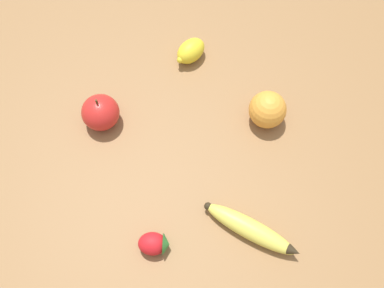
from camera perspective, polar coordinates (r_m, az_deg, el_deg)
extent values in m
plane|color=olive|center=(0.91, 0.34, -1.75)|extent=(3.00, 3.00, 0.00)
ellipsoid|color=#DBCC4C|center=(0.84, 7.39, -10.64)|extent=(0.18, 0.07, 0.04)
cone|color=#2D2314|center=(0.84, 12.84, -13.15)|extent=(0.03, 0.02, 0.03)
sphere|color=#2D2314|center=(0.85, 2.04, -7.90)|extent=(0.01, 0.01, 0.01)
sphere|color=orange|center=(0.93, 9.56, 4.33)|extent=(0.08, 0.08, 0.08)
ellipsoid|color=red|center=(0.83, -5.04, -12.50)|extent=(0.07, 0.06, 0.04)
cone|color=#337A33|center=(0.83, -3.28, -12.59)|extent=(0.03, 0.04, 0.04)
ellipsoid|color=red|center=(0.93, -11.54, 3.95)|extent=(0.08, 0.08, 0.07)
cylinder|color=#4C3319|center=(0.90, -12.01, 5.25)|extent=(0.00, 0.00, 0.01)
ellipsoid|color=yellow|center=(1.01, -0.15, 11.74)|extent=(0.05, 0.07, 0.05)
sphere|color=yellow|center=(1.00, -1.51, 10.62)|extent=(0.01, 0.01, 0.01)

